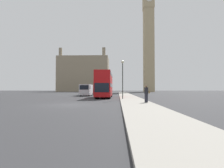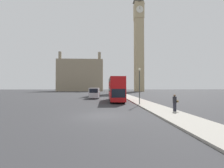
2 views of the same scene
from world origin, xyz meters
The scene contains 9 objects.
ground_plane centered at (0.00, 0.00, 0.00)m, with size 300.00×300.00×0.00m, color #333335.
sidewalk_strip centered at (6.57, 0.00, 0.07)m, with size 3.15×120.00×0.15m.
clock_tower centered at (20.67, 73.83, 32.39)m, with size 5.46×5.63×63.09m.
building_block_distant centered at (-14.99, 85.06, 9.97)m, with size 28.34×14.96×24.24m.
red_double_decker_bus centered at (2.40, 13.85, 2.40)m, with size 2.46×10.19×4.32m.
white_van centered at (-2.09, 21.10, 1.32)m, with size 2.16×5.11×2.46m.
pedestrian centered at (7.56, 1.36, 1.01)m, with size 0.54×0.38×1.73m.
street_lamp centered at (5.36, 7.68, 3.63)m, with size 0.36×0.36×5.23m.
parked_sedan centered at (-2.16, 33.20, 0.66)m, with size 1.73×4.74×1.43m.
Camera 1 is at (4.70, -16.23, 1.49)m, focal length 28.00 mm.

